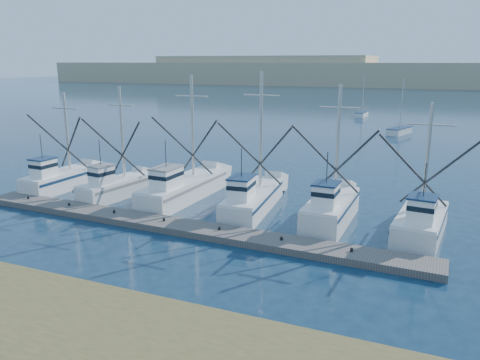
% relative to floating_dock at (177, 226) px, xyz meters
% --- Properties ---
extents(ground, '(500.00, 500.00, 0.00)m').
position_rel_floating_dock_xyz_m(ground, '(6.33, -5.63, -0.21)').
color(ground, '#0D233B').
rests_on(ground, ground).
extents(floating_dock, '(31.74, 3.19, 0.42)m').
position_rel_floating_dock_xyz_m(floating_dock, '(0.00, 0.00, 0.00)').
color(floating_dock, '#625C58').
rests_on(floating_dock, ground).
extents(dune_ridge, '(360.00, 60.00, 10.00)m').
position_rel_floating_dock_xyz_m(dune_ridge, '(6.33, 204.37, 4.79)').
color(dune_ridge, tan).
rests_on(dune_ridge, ground).
extents(trawler_fleet, '(31.04, 9.74, 9.73)m').
position_rel_floating_dock_xyz_m(trawler_fleet, '(0.59, 5.01, 0.75)').
color(trawler_fleet, silver).
rests_on(trawler_fleet, ground).
extents(sailboat_near, '(3.33, 5.66, 8.10)m').
position_rel_floating_dock_xyz_m(sailboat_near, '(9.89, 47.83, 0.29)').
color(sailboat_near, silver).
rests_on(sailboat_near, ground).
extents(sailboat_far, '(1.84, 5.06, 8.10)m').
position_rel_floating_dock_xyz_m(sailboat_far, '(1.44, 68.36, 0.30)').
color(sailboat_far, silver).
rests_on(sailboat_far, ground).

